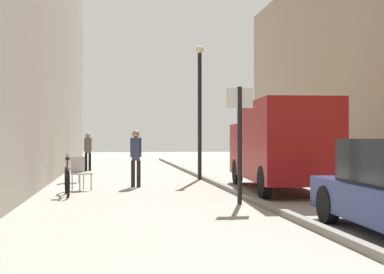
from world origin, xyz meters
TOP-DOWN VIEW (x-y plane):
  - ground_plane at (0.00, 12.00)m, footprint 80.00×80.00m
  - kerb_strip at (1.58, 12.00)m, footprint 0.16×40.00m
  - pedestrian_main_foreground at (-2.71, 20.58)m, footprint 0.33×0.24m
  - pedestrian_mid_block at (-0.92, 12.55)m, footprint 0.33×0.22m
  - delivery_van at (3.00, 10.95)m, footprint 2.32×5.72m
  - street_sign_post at (1.17, 8.22)m, footprint 0.60×0.10m
  - lamp_post at (1.45, 15.13)m, footprint 0.28×0.28m
  - bicycle_leaning at (-2.75, 10.60)m, footprint 0.29×1.76m
  - cafe_chair_near_window at (-2.97, 14.52)m, footprint 0.44×0.44m
  - cafe_chair_by_doorway at (-2.52, 11.90)m, footprint 0.62×0.62m

SIDE VIEW (x-z plane):
  - ground_plane at x=0.00m, z-range 0.00..0.00m
  - kerb_strip at x=1.58m, z-range 0.00..0.12m
  - bicycle_leaning at x=-2.75m, z-range -0.11..0.87m
  - cafe_chair_near_window at x=-2.97m, z-range 0.08..1.02m
  - cafe_chair_by_doorway at x=-2.52m, z-range 0.08..1.02m
  - pedestrian_mid_block at x=-0.92m, z-range 0.13..1.83m
  - pedestrian_main_foreground at x=-2.71m, z-range 0.13..1.84m
  - delivery_van at x=3.00m, z-range 0.09..2.52m
  - street_sign_post at x=1.17m, z-range 0.25..2.85m
  - lamp_post at x=1.45m, z-range 0.34..5.10m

